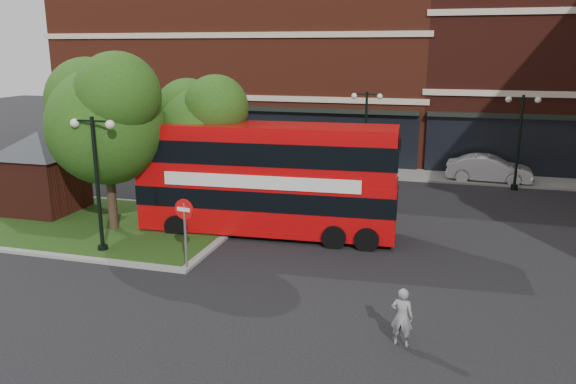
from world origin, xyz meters
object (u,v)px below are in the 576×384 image
(woman, at_px, (402,317))
(car_silver, at_px, (233,159))
(car_white, at_px, (489,169))
(bus, at_px, (267,172))

(woman, xyz_separation_m, car_silver, (-11.82, 18.82, -0.14))
(car_silver, height_order, car_white, car_white)
(bus, xyz_separation_m, woman, (5.94, -7.50, -1.78))
(woman, relative_size, car_white, 0.34)
(car_silver, bearing_deg, woman, -154.77)
(car_white, bearing_deg, bus, 146.59)
(bus, bearing_deg, car_white, 49.03)
(woman, height_order, car_silver, woman)
(woman, bearing_deg, car_silver, -50.07)
(bus, distance_m, car_white, 15.20)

